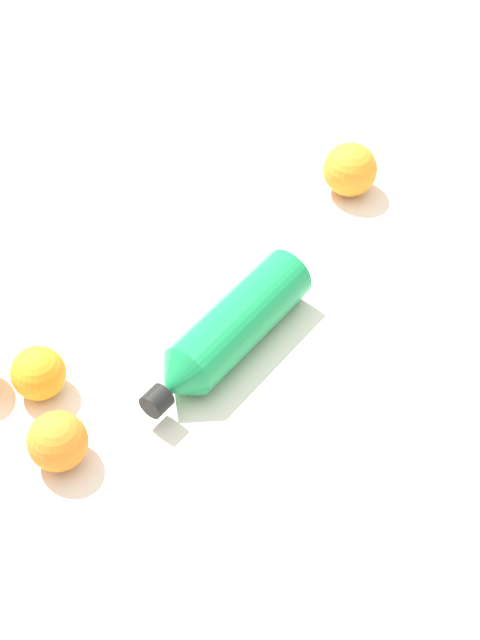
{
  "coord_description": "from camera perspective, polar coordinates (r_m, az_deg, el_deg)",
  "views": [
    {
      "loc": [
        -0.73,
        -0.02,
        0.86
      ],
      "look_at": [
        0.01,
        0.03,
        0.03
      ],
      "focal_mm": 53.73,
      "sensor_mm": 36.0,
      "label": 1
    }
  ],
  "objects": [
    {
      "name": "orange_2",
      "position": [
        1.32,
        6.57,
        8.89
      ],
      "size": [
        0.07,
        0.07,
        0.07
      ],
      "primitive_type": "sphere",
      "color": "orange",
      "rests_on": "ground_plane"
    },
    {
      "name": "ground_plane",
      "position": [
        1.13,
        1.33,
        -1.59
      ],
      "size": [
        2.4,
        2.4,
        0.0
      ],
      "primitive_type": "plane",
      "color": "silver"
    },
    {
      "name": "water_bottle",
      "position": [
        1.1,
        -0.67,
        -0.65
      ],
      "size": [
        0.24,
        0.19,
        0.07
      ],
      "rotation": [
        0.0,
        0.0,
        2.56
      ],
      "color": "#198C4C",
      "rests_on": "ground_plane"
    },
    {
      "name": "orange_0",
      "position": [
        1.09,
        -11.92,
        -3.12
      ],
      "size": [
        0.06,
        0.06,
        0.06
      ],
      "primitive_type": "sphere",
      "color": "orange",
      "rests_on": "ground_plane"
    },
    {
      "name": "orange_1",
      "position": [
        1.03,
        -10.81,
        -7.1
      ],
      "size": [
        0.07,
        0.07,
        0.07
      ],
      "primitive_type": "sphere",
      "color": "orange",
      "rests_on": "ground_plane"
    }
  ]
}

